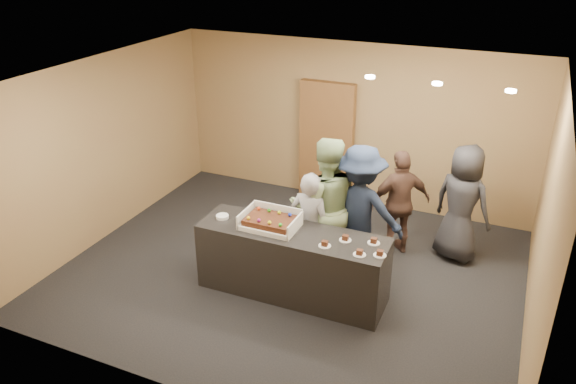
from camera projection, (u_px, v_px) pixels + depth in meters
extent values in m
plane|color=black|center=(292.00, 270.00, 7.76)|extent=(6.00, 6.00, 0.00)
plane|color=white|center=(293.00, 77.00, 6.61)|extent=(6.00, 6.00, 0.00)
cube|color=#987149|center=(352.00, 125.00, 9.26)|extent=(6.00, 0.04, 2.70)
cube|color=#987149|center=(184.00, 284.00, 5.11)|extent=(6.00, 0.04, 2.70)
cube|color=#987149|center=(106.00, 148.00, 8.27)|extent=(0.04, 5.00, 2.70)
cube|color=#987149|center=(545.00, 227.00, 6.10)|extent=(0.04, 5.00, 2.70)
cube|color=black|center=(292.00, 263.00, 7.10)|extent=(2.41, 0.72, 0.90)
cube|color=brown|center=(326.00, 142.00, 9.47)|extent=(0.93, 0.15, 2.04)
cube|color=white|center=(270.00, 225.00, 7.01)|extent=(0.68, 0.47, 0.06)
cube|color=white|center=(246.00, 216.00, 7.10)|extent=(0.02, 0.47, 0.19)
cube|color=white|center=(295.00, 226.00, 6.86)|extent=(0.02, 0.47, 0.19)
cube|color=white|center=(278.00, 212.00, 7.17)|extent=(0.68, 0.02, 0.21)
cube|color=#32170B|center=(270.00, 221.00, 6.98)|extent=(0.60, 0.41, 0.07)
sphere|color=#E3451A|center=(259.00, 208.00, 7.16)|extent=(0.05, 0.05, 0.05)
sphere|color=#2A8E17|center=(269.00, 210.00, 7.10)|extent=(0.05, 0.05, 0.05)
sphere|color=#C9E418|center=(279.00, 212.00, 7.05)|extent=(0.05, 0.05, 0.05)
sphere|color=#172CCB|center=(290.00, 215.00, 7.00)|extent=(0.05, 0.05, 0.05)
sphere|color=yellow|center=(248.00, 218.00, 6.92)|extent=(0.05, 0.05, 0.05)
sphere|color=#A32282|center=(259.00, 220.00, 6.87)|extent=(0.05, 0.05, 0.05)
sphere|color=yellow|center=(270.00, 222.00, 6.81)|extent=(0.05, 0.05, 0.05)
sphere|color=green|center=(280.00, 225.00, 6.76)|extent=(0.05, 0.05, 0.05)
cylinder|color=white|center=(222.00, 217.00, 7.23)|extent=(0.16, 0.16, 0.04)
cylinder|color=white|center=(325.00, 246.00, 6.60)|extent=(0.15, 0.15, 0.01)
cube|color=#32170B|center=(325.00, 243.00, 6.59)|extent=(0.07, 0.06, 0.06)
cylinder|color=white|center=(345.00, 240.00, 6.72)|extent=(0.15, 0.15, 0.01)
cube|color=#32170B|center=(345.00, 238.00, 6.71)|extent=(0.07, 0.06, 0.06)
cylinder|color=white|center=(359.00, 255.00, 6.43)|extent=(0.15, 0.15, 0.01)
cube|color=#32170B|center=(360.00, 252.00, 6.41)|extent=(0.07, 0.06, 0.06)
cylinder|color=white|center=(374.00, 243.00, 6.66)|extent=(0.15, 0.15, 0.01)
cube|color=#32170B|center=(374.00, 240.00, 6.65)|extent=(0.07, 0.06, 0.06)
cylinder|color=white|center=(380.00, 255.00, 6.41)|extent=(0.15, 0.15, 0.01)
cube|color=#32170B|center=(380.00, 253.00, 6.40)|extent=(0.07, 0.06, 0.06)
imported|color=#9A999E|center=(310.00, 226.00, 7.32)|extent=(0.59, 0.41, 1.53)
imported|color=#94B07D|center=(325.00, 206.00, 7.41)|extent=(1.17, 1.08, 1.92)
imported|color=#19233B|center=(359.00, 211.00, 7.40)|extent=(1.22, 0.76, 1.82)
imported|color=brown|center=(400.00, 203.00, 7.90)|extent=(0.96, 0.87, 1.56)
imported|color=#27272C|center=(462.00, 203.00, 7.74)|extent=(0.97, 0.81, 1.70)
cylinder|color=#FFEAC6|center=(370.00, 77.00, 6.75)|extent=(0.12, 0.12, 0.03)
cylinder|color=#FFEAC6|center=(437.00, 84.00, 6.46)|extent=(0.12, 0.12, 0.03)
cylinder|color=#FFEAC6|center=(511.00, 91.00, 6.17)|extent=(0.12, 0.12, 0.03)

